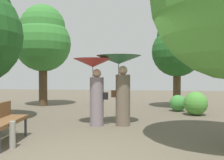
% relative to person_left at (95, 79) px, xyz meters
% --- Properties ---
extents(ground_plane, '(40.00, 40.00, 0.00)m').
position_rel_person_left_xyz_m(ground_plane, '(0.43, -2.74, -1.33)').
color(ground_plane, brown).
extents(person_left, '(1.11, 1.11, 1.91)m').
position_rel_person_left_xyz_m(person_left, '(0.00, 0.00, 0.00)').
color(person_left, gray).
rests_on(person_left, ground).
extents(person_right, '(1.29, 1.29, 2.00)m').
position_rel_person_left_xyz_m(person_right, '(0.73, 0.12, 0.11)').
color(person_right, '#6B5B4C').
rests_on(person_right, ground).
extents(park_bench, '(0.67, 1.55, 0.83)m').
position_rel_person_left_xyz_m(park_bench, '(-1.53, -2.17, -0.82)').
color(park_bench, '#38383D').
rests_on(park_bench, ground).
extents(tree_near_right, '(2.20, 2.20, 4.02)m').
position_rel_person_left_xyz_m(tree_near_right, '(2.78, 4.32, 1.35)').
color(tree_near_right, '#4C3823').
rests_on(tree_near_right, ground).
extents(tree_far_back, '(2.61, 2.61, 4.75)m').
position_rel_person_left_xyz_m(tree_far_back, '(-3.38, 4.27, 1.83)').
color(tree_far_back, '#4C3823').
rests_on(tree_far_back, ground).
extents(bush_path_left, '(0.65, 0.65, 0.65)m').
position_rel_person_left_xyz_m(bush_path_left, '(2.70, 3.25, -1.01)').
color(bush_path_left, '#428C3D').
rests_on(bush_path_left, ground).
extents(bush_path_right, '(0.85, 0.85, 0.85)m').
position_rel_person_left_xyz_m(bush_path_right, '(3.21, 2.33, -0.91)').
color(bush_path_right, '#4C9338').
rests_on(bush_path_right, ground).
extents(path_marker_post, '(0.12, 0.12, 0.53)m').
position_rel_person_left_xyz_m(path_marker_post, '(-1.13, -2.46, -1.07)').
color(path_marker_post, gray).
rests_on(path_marker_post, ground).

